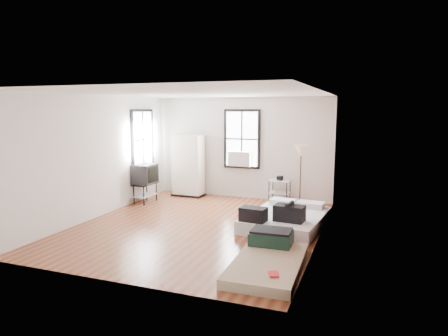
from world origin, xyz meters
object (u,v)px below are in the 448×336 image
at_px(floor_lamp, 301,154).
at_px(tv_stand, 145,175).
at_px(mattress_main, 285,218).
at_px(side_table, 280,185).
at_px(mattress_bare, 269,257).
at_px(wardrobe, 188,166).

bearing_deg(floor_lamp, tv_stand, -163.27).
bearing_deg(tv_stand, floor_lamp, 18.57).
xyz_separation_m(mattress_main, floor_lamp, (-0.05, 2.08, 1.15)).
bearing_deg(mattress_main, side_table, 111.52).
xyz_separation_m(side_table, tv_stand, (-3.35, -1.24, 0.25)).
height_order(mattress_bare, wardrobe, wardrobe).
bearing_deg(wardrobe, tv_stand, -118.96).
distance_m(mattress_bare, wardrobe, 5.50).
xyz_separation_m(mattress_bare, tv_stand, (-4.14, 3.06, 0.61)).
distance_m(mattress_bare, side_table, 4.39).
bearing_deg(tv_stand, mattress_main, -11.00).
xyz_separation_m(wardrobe, side_table, (2.64, 0.07, -0.39)).
height_order(mattress_bare, tv_stand, tv_stand).
height_order(mattress_main, wardrobe, wardrobe).
bearing_deg(side_table, mattress_main, -74.30).
height_order(wardrobe, tv_stand, wardrobe).
relative_size(mattress_bare, tv_stand, 1.91).
height_order(side_table, tv_stand, tv_stand).
height_order(wardrobe, floor_lamp, wardrobe).
bearing_deg(mattress_bare, wardrobe, 127.22).
bearing_deg(mattress_bare, mattress_main, 93.01).
xyz_separation_m(mattress_main, side_table, (-0.60, 2.15, 0.31)).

